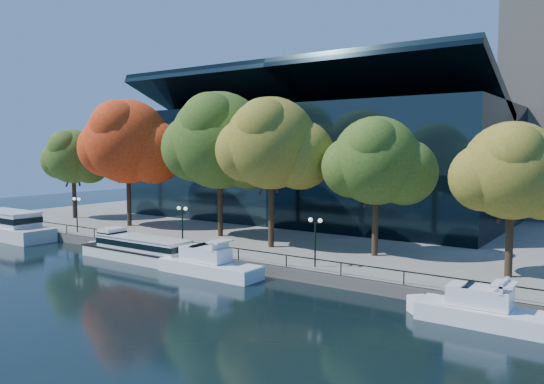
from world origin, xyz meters
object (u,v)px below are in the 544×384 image
Objects in this scene: lamp_2 at (315,231)px; cruiser_near at (206,263)px; cruiser_far at (479,309)px; tree_4 at (377,163)px; tree_1 at (128,143)px; tree_2 at (221,143)px; tree_5 at (514,173)px; tour_boat at (137,248)px; large_vessel at (6,226)px; tree_0 at (73,158)px; tree_3 at (272,145)px; lamp_0 at (77,206)px; lamp_1 at (182,217)px.

cruiser_near is at bearing -155.04° from lamp_2.
cruiser_far is 0.72× the size of tree_4.
tree_2 is (14.48, 0.55, 0.01)m from tree_1.
tour_boat is at bearing -164.68° from tree_5.
cruiser_far is at bearing -0.35° from large_vessel.
large_vessel is 28.33m from tree_2.
tree_0 reaches higher than cruiser_far.
large_vessel is 22.62m from tour_boat.
tree_3 is 1.25× the size of tree_5.
lamp_0 is (-15.57, -7.36, -7.32)m from tree_2.
tree_0 is (-56.74, 11.49, 8.47)m from cruiser_far.
tree_3 is at bearing -4.12° from tree_1.
cruiser_far is at bearing -5.09° from lamp_0.
tree_3 is 10.37m from tree_4.
tree_0 is 0.78× the size of tree_2.
lamp_0 is at bearing 174.91° from cruiser_far.
tree_4 is at bearing 10.86° from tree_3.
large_vessel is 9.69m from lamp_0.
tour_boat is 1.19× the size of tree_0.
cruiser_far is 0.74× the size of tree_0.
tree_0 is 43.86m from lamp_2.
cruiser_far is 0.62× the size of tree_3.
lamp_0 is (-23.40, 3.90, 3.03)m from cruiser_near.
cruiser_near is 22.24m from cruiser_far.
lamp_1 reaches higher than tour_boat.
large_vessel is 1.23× the size of tree_4.
lamp_2 is at bearing -158.85° from tree_5.
tree_0 reaches higher than tree_5.
tour_boat is 5.17m from lamp_1.
tree_4 reaches higher than lamp_2.
tree_0 is 3.05× the size of lamp_0.
cruiser_near is at bearing -93.38° from tree_3.
tree_1 reaches higher than tree_5.
lamp_1 is at bearing 8.35° from large_vessel.
lamp_2 reaches higher than tour_boat.
tree_0 is at bearing 165.13° from lamp_1.
large_vessel is at bearing -155.32° from tree_2.
lamp_0 is (-45.58, -5.33, -4.88)m from tree_5.
tree_5 reaches higher than cruiser_far.
tour_boat is 23.97m from tree_4.
lamp_1 is at bearing 49.48° from tour_boat.
tree_2 is 30.18m from tree_5.
cruiser_near is at bearing -0.30° from large_vessel.
tree_2 is 1.36× the size of tree_5.
cruiser_far is 14.76m from lamp_2.
large_vessel is 40.62m from lamp_2.
lamp_0 reaches higher than large_vessel.
lamp_1 is (-28.72, -5.33, -4.88)m from tree_5.
tree_1 is at bearing 178.10° from tree_5.
tree_5 is at bearing -2.11° from tree_0.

